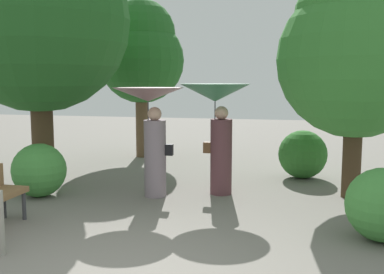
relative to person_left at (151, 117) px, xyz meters
name	(u,v)px	position (x,y,z in m)	size (l,w,h in m)	color
person_left	(151,117)	(0.00, 0.00, 0.00)	(1.27, 1.27, 1.95)	gray
person_right	(217,112)	(1.12, 0.43, 0.08)	(1.28, 1.28, 2.01)	#563338
tree_near_left	(141,52)	(-1.56, 3.97, 1.40)	(2.28, 2.28, 4.22)	brown
tree_near_right	(357,47)	(3.50, 0.72, 1.22)	(2.72, 2.72, 4.18)	#42301E
tree_mid_left	(37,5)	(-2.48, 0.53, 2.10)	(3.62, 3.62, 5.57)	#42301E
bush_path_left	(383,205)	(3.64, -1.51, -0.95)	(0.96, 0.96, 0.96)	#428C3D
bush_path_right	(303,154)	(2.67, 2.15, -0.91)	(1.03, 1.03, 1.03)	#2D6B28
bush_behind_bench	(39,170)	(-1.94, -0.50, -0.95)	(0.96, 0.96, 0.96)	#428C3D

